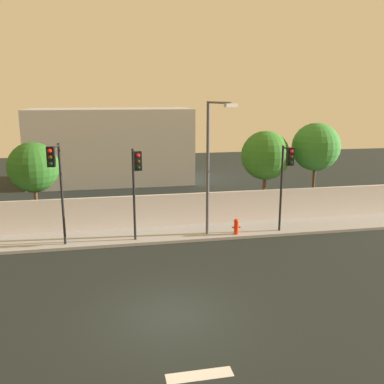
{
  "coord_description": "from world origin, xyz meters",
  "views": [
    {
      "loc": [
        -1.79,
        -12.89,
        7.25
      ],
      "look_at": [
        1.99,
        6.5,
        2.72
      ],
      "focal_mm": 39.7,
      "sensor_mm": 36.0,
      "label": 1
    }
  ],
  "objects_px": {
    "street_lamp_curbside": "(211,158)",
    "fire_hydrant": "(236,226)",
    "roadside_tree_midleft": "(33,167)",
    "traffic_light_center": "(56,174)",
    "traffic_light_left": "(286,171)",
    "roadside_tree_midright": "(265,156)",
    "roadside_tree_rightmost": "(316,147)",
    "traffic_light_right": "(136,176)"
  },
  "relations": [
    {
      "from": "traffic_light_center",
      "to": "fire_hydrant",
      "type": "height_order",
      "value": "traffic_light_center"
    },
    {
      "from": "traffic_light_center",
      "to": "roadside_tree_midright",
      "type": "xyz_separation_m",
      "value": [
        11.4,
        3.67,
        0.04
      ]
    },
    {
      "from": "traffic_light_right",
      "to": "roadside_tree_midleft",
      "type": "relative_size",
      "value": 0.95
    },
    {
      "from": "traffic_light_left",
      "to": "fire_hydrant",
      "type": "distance_m",
      "value": 3.81
    },
    {
      "from": "traffic_light_left",
      "to": "fire_hydrant",
      "type": "xyz_separation_m",
      "value": [
        -2.47,
        0.34,
        -2.88
      ]
    },
    {
      "from": "traffic_light_center",
      "to": "fire_hydrant",
      "type": "xyz_separation_m",
      "value": [
        8.74,
        0.53,
        -3.14
      ]
    },
    {
      "from": "fire_hydrant",
      "to": "roadside_tree_midright",
      "type": "height_order",
      "value": "roadside_tree_midright"
    },
    {
      "from": "roadside_tree_rightmost",
      "to": "traffic_light_left",
      "type": "bearing_deg",
      "value": -133.92
    },
    {
      "from": "street_lamp_curbside",
      "to": "roadside_tree_midleft",
      "type": "xyz_separation_m",
      "value": [
        -8.95,
        3.1,
        -0.72
      ]
    },
    {
      "from": "street_lamp_curbside",
      "to": "roadside_tree_midright",
      "type": "xyz_separation_m",
      "value": [
        4.04,
        3.1,
        -0.43
      ]
    },
    {
      "from": "traffic_light_right",
      "to": "fire_hydrant",
      "type": "height_order",
      "value": "traffic_light_right"
    },
    {
      "from": "street_lamp_curbside",
      "to": "roadside_tree_midright",
      "type": "height_order",
      "value": "street_lamp_curbside"
    },
    {
      "from": "traffic_light_center",
      "to": "street_lamp_curbside",
      "type": "height_order",
      "value": "street_lamp_curbside"
    },
    {
      "from": "traffic_light_center",
      "to": "traffic_light_right",
      "type": "relative_size",
      "value": 1.07
    },
    {
      "from": "roadside_tree_midright",
      "to": "roadside_tree_rightmost",
      "type": "xyz_separation_m",
      "value": [
        3.17,
        -0.0,
        0.43
      ]
    },
    {
      "from": "traffic_light_left",
      "to": "roadside_tree_midleft",
      "type": "height_order",
      "value": "roadside_tree_midleft"
    },
    {
      "from": "traffic_light_left",
      "to": "roadside_tree_rightmost",
      "type": "distance_m",
      "value": 4.89
    },
    {
      "from": "street_lamp_curbside",
      "to": "roadside_tree_midleft",
      "type": "relative_size",
      "value": 1.4
    },
    {
      "from": "street_lamp_curbside",
      "to": "roadside_tree_rightmost",
      "type": "distance_m",
      "value": 7.84
    },
    {
      "from": "fire_hydrant",
      "to": "roadside_tree_rightmost",
      "type": "relative_size",
      "value": 0.15
    },
    {
      "from": "fire_hydrant",
      "to": "roadside_tree_midleft",
      "type": "height_order",
      "value": "roadside_tree_midleft"
    },
    {
      "from": "street_lamp_curbside",
      "to": "fire_hydrant",
      "type": "height_order",
      "value": "street_lamp_curbside"
    },
    {
      "from": "street_lamp_curbside",
      "to": "roadside_tree_rightmost",
      "type": "relative_size",
      "value": 1.2
    },
    {
      "from": "traffic_light_left",
      "to": "traffic_light_center",
      "type": "bearing_deg",
      "value": -179.02
    },
    {
      "from": "roadside_tree_midright",
      "to": "traffic_light_center",
      "type": "bearing_deg",
      "value": -162.14
    },
    {
      "from": "traffic_light_left",
      "to": "roadside_tree_midright",
      "type": "distance_m",
      "value": 3.5
    },
    {
      "from": "street_lamp_curbside",
      "to": "roadside_tree_midleft",
      "type": "bearing_deg",
      "value": 160.91
    },
    {
      "from": "fire_hydrant",
      "to": "traffic_light_right",
      "type": "bearing_deg",
      "value": -175.33
    },
    {
      "from": "fire_hydrant",
      "to": "roadside_tree_midleft",
      "type": "bearing_deg",
      "value": 163.09
    },
    {
      "from": "fire_hydrant",
      "to": "roadside_tree_midleft",
      "type": "xyz_separation_m",
      "value": [
        -10.33,
        3.14,
        2.89
      ]
    },
    {
      "from": "street_lamp_curbside",
      "to": "fire_hydrant",
      "type": "distance_m",
      "value": 3.87
    },
    {
      "from": "fire_hydrant",
      "to": "roadside_tree_rightmost",
      "type": "xyz_separation_m",
      "value": [
        5.82,
        3.14,
        3.61
      ]
    },
    {
      "from": "street_lamp_curbside",
      "to": "fire_hydrant",
      "type": "xyz_separation_m",
      "value": [
        1.38,
        -0.04,
        -3.61
      ]
    },
    {
      "from": "traffic_light_left",
      "to": "street_lamp_curbside",
      "type": "relative_size",
      "value": 0.67
    },
    {
      "from": "traffic_light_left",
      "to": "fire_hydrant",
      "type": "relative_size",
      "value": 5.49
    },
    {
      "from": "fire_hydrant",
      "to": "traffic_light_left",
      "type": "bearing_deg",
      "value": -7.84
    },
    {
      "from": "roadside_tree_midright",
      "to": "traffic_light_left",
      "type": "bearing_deg",
      "value": -93.07
    },
    {
      "from": "traffic_light_right",
      "to": "street_lamp_curbside",
      "type": "bearing_deg",
      "value": 7.06
    },
    {
      "from": "street_lamp_curbside",
      "to": "roadside_tree_midleft",
      "type": "height_order",
      "value": "street_lamp_curbside"
    },
    {
      "from": "traffic_light_right",
      "to": "roadside_tree_midright",
      "type": "relative_size",
      "value": 0.88
    },
    {
      "from": "roadside_tree_midleft",
      "to": "traffic_light_right",
      "type": "bearing_deg",
      "value": -34.45
    },
    {
      "from": "traffic_light_left",
      "to": "fire_hydrant",
      "type": "bearing_deg",
      "value": 172.16
    }
  ]
}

